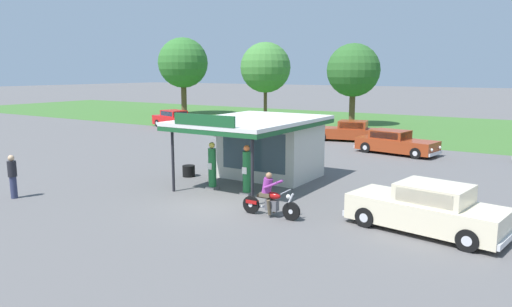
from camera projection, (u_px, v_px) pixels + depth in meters
The scene contains 17 objects.
ground_plane at pixel (216, 204), 18.15m from camera, with size 300.00×300.00×0.00m, color #5B5959.
grass_verge_strip at pixel (416, 127), 43.09m from camera, with size 120.00×24.00×0.01m, color #3D6B2D.
service_station_kiosk at pixel (266, 142), 22.32m from camera, with size 4.87×6.95×3.39m.
gas_pump_nearside at pixel (212, 167), 20.40m from camera, with size 0.44×0.44×2.04m.
gas_pump_offside at pixel (247, 172), 19.45m from camera, with size 0.44×0.44×2.06m.
motorcycle_with_rider at pixel (270, 198), 16.48m from camera, with size 2.24×0.70×1.58m.
featured_classic_sedan at pixel (426, 210), 14.92m from camera, with size 5.14×2.61×1.57m.
parked_car_back_row_far_right at pixel (175, 120), 42.80m from camera, with size 5.73×3.12×1.55m.
parked_car_back_row_centre_left at pixel (395, 143), 29.18m from camera, with size 5.19×2.68×1.44m.
parked_car_second_row_spare at pixel (241, 129), 36.46m from camera, with size 5.59×2.44×1.47m.
parked_car_back_row_right at pixel (348, 132), 34.67m from camera, with size 5.34×2.80×1.48m.
bystander_chatting_near_pumps at pixel (13, 175), 18.85m from camera, with size 0.34×0.34×1.76m.
bystander_leaning_by_kiosk at pixel (280, 146), 27.15m from camera, with size 0.34×0.34×1.49m.
tree_oak_distant_spare at pixel (353, 70), 43.69m from camera, with size 4.90×4.90×7.59m.
tree_oak_right at pixel (265, 69), 52.00m from camera, with size 5.50×5.50×8.20m.
tree_oak_far_left at pixel (182, 64), 55.44m from camera, with size 5.82×5.82×8.93m.
spare_tire_stack at pixel (189, 171), 22.90m from camera, with size 0.60×0.60×0.54m.
Camera 1 is at (10.70, -13.99, 5.01)m, focal length 33.27 mm.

